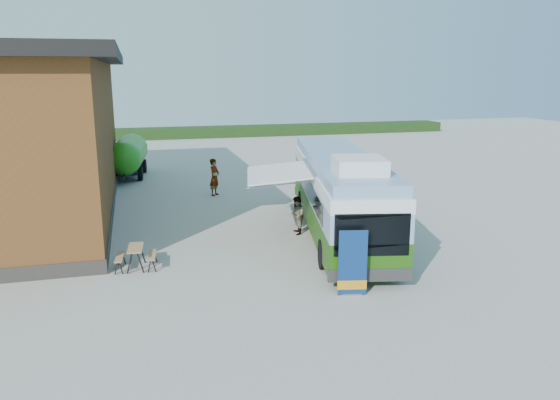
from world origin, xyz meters
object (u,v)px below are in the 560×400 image
object	(u,v)px
person_a	(215,177)
person_b	(297,216)
banner	(353,269)
picnic_table	(136,253)
slurry_tanker	(129,154)
bus	(339,191)

from	to	relation	value
person_a	person_b	world-z (taller)	person_a
banner	person_b	distance (m)	6.50
person_a	person_b	distance (m)	8.39
picnic_table	slurry_tanker	world-z (taller)	slurry_tanker
banner	person_b	world-z (taller)	banner
banner	person_a	xyz separation A→B (m)	(-1.98, 14.59, 0.17)
picnic_table	bus	bearing A→B (deg)	18.65
picnic_table	slurry_tanker	distance (m)	17.32
bus	banner	world-z (taller)	bus
picnic_table	person_b	distance (m)	6.90
banner	slurry_tanker	size ratio (longest dim) A/B	0.30
bus	slurry_tanker	bearing A→B (deg)	130.53
bus	person_b	world-z (taller)	bus
slurry_tanker	bus	bearing A→B (deg)	-55.07
bus	picnic_table	xyz separation A→B (m)	(-8.15, -2.01, -1.25)
person_b	person_a	bearing A→B (deg)	-157.59
bus	picnic_table	distance (m)	8.49
person_a	slurry_tanker	bearing A→B (deg)	70.04
picnic_table	person_a	distance (m)	11.36
slurry_tanker	picnic_table	bearing A→B (deg)	-83.07
banner	person_a	world-z (taller)	banner
bus	picnic_table	size ratio (longest dim) A/B	8.90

